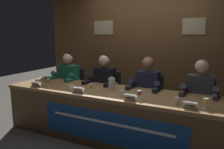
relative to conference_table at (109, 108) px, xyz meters
The scene contains 24 objects.
ground_plane 0.53m from the conference_table, 91.73° to the left, with size 12.00×12.00×0.00m, color #4C4742.
wall_back_panelled 1.81m from the conference_table, 90.14° to the left, with size 4.69×0.14×2.60m.
conference_table is the anchor object (origin of this frame).
chair_far_left 1.41m from the conference_table, 148.44° to the left, with size 0.44×0.44×0.91m.
panelist_far_left 1.33m from the conference_table, 155.89° to the left, with size 0.51×0.48×1.24m.
nameplate_far_left 1.27m from the conference_table, behind, with size 0.17×0.06×0.08m.
juice_glass_far_left 1.11m from the conference_table, behind, with size 0.06×0.06×0.12m.
water_cup_far_left 1.36m from the conference_table, behind, with size 0.06×0.06×0.08m.
chair_center_left 0.84m from the conference_table, 118.63° to the left, with size 0.44×0.44×0.91m.
panelist_center_left 0.70m from the conference_table, 126.84° to the left, with size 0.51×0.48×1.24m.
nameplate_center_left 0.52m from the conference_table, 153.57° to the right, with size 0.18×0.06×0.08m.
juice_glass_center_left 0.41m from the conference_table, 160.65° to the right, with size 0.06×0.06×0.12m.
water_cup_center_left 0.64m from the conference_table, 166.99° to the right, with size 0.06×0.06×0.08m.
chair_center_right 0.84m from the conference_table, 61.79° to the left, with size 0.44×0.44×0.91m.
panelist_center_right 0.70m from the conference_table, 53.64° to the left, with size 0.51×0.48×1.24m.
nameplate_center_right 0.54m from the conference_table, 26.65° to the right, with size 0.17×0.06×0.08m.
juice_glass_center_right 0.62m from the conference_table, 13.37° to the right, with size 0.06×0.06×0.12m.
water_cup_center_right 0.38m from the conference_table, 20.23° to the right, with size 0.06×0.06×0.08m.
chair_far_right 1.40m from the conference_table, 31.71° to the left, with size 0.44×0.44×0.91m.
panelist_far_right 1.32m from the conference_table, 24.23° to the left, with size 0.51×0.48×1.24m.
nameplate_far_right 1.20m from the conference_table, ahead, with size 0.16×0.06×0.08m.
juice_glass_far_right 1.36m from the conference_table, ahead, with size 0.06×0.06×0.12m.
water_cup_far_right 1.03m from the conference_table, ahead, with size 0.06×0.06×0.08m.
water_pitcher_central 0.36m from the conference_table, 99.28° to the left, with size 0.15×0.10×0.21m.
Camera 1 is at (1.44, -2.85, 1.58)m, focal length 34.98 mm.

